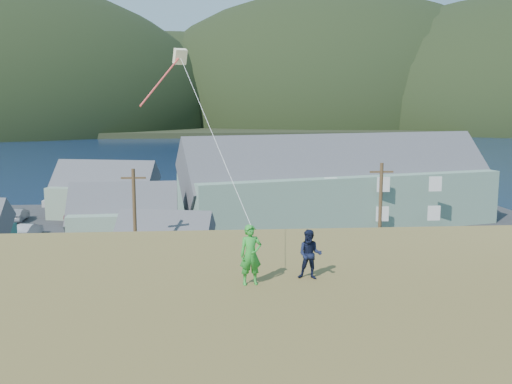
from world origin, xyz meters
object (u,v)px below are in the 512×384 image
kite_flyer_green (251,255)px  shed_palegreen_far (105,191)px  kite_flyer_navy (310,254)px  shed_palegreen_near (124,218)px  lodge (341,184)px  shed_white (164,245)px  wharf (157,194)px

kite_flyer_green → shed_palegreen_far: bearing=97.0°
shed_palegreen_far → kite_flyer_navy: bearing=-59.5°
shed_palegreen_far → shed_palegreen_near: bearing=-60.2°
lodge → shed_palegreen_far: 25.72m
shed_white → kite_flyer_green: 26.15m
shed_palegreen_near → kite_flyer_navy: 35.14m
lodge → shed_white: size_ratio=4.26×
wharf → lodge: lodge is taller
shed_palegreen_near → kite_flyer_navy: size_ratio=6.41×
lodge → shed_palegreen_near: (-20.67, -6.84, -1.81)m
wharf → shed_palegreen_far: (-4.46, -12.74, 2.43)m
wharf → shed_palegreen_far: 13.72m
shed_palegreen_near → shed_palegreen_far: shed_palegreen_far is taller
wharf → shed_white: size_ratio=3.32×
shed_white → kite_flyer_green: size_ratio=4.44×
shed_palegreen_near → kite_flyer_green: 35.04m
lodge → kite_flyer_navy: bearing=-119.1°
lodge → shed_palegreen_near: size_ratio=3.48×
shed_palegreen_far → kite_flyer_green: bearing=-61.7°
kite_flyer_green → kite_flyer_navy: size_ratio=1.18×
shed_palegreen_near → shed_palegreen_far: size_ratio=0.78×
shed_white → wharf: bearing=108.4°
shed_palegreen_near → shed_palegreen_far: (-4.11, 13.57, 0.33)m
lodge → kite_flyer_green: lodge is taller
shed_white → kite_flyer_green: kite_flyer_green is taller
shed_palegreen_near → kite_flyer_green: kite_flyer_green is taller
shed_white → kite_flyer_navy: 26.13m
wharf → lodge: bearing=-43.8°
shed_palegreen_near → lodge: bearing=15.2°
wharf → kite_flyer_green: 60.85m
shed_palegreen_near → kite_flyer_navy: kite_flyer_navy is taller
wharf → shed_palegreen_near: (-0.35, -26.31, 2.10)m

